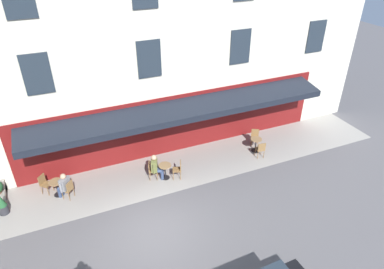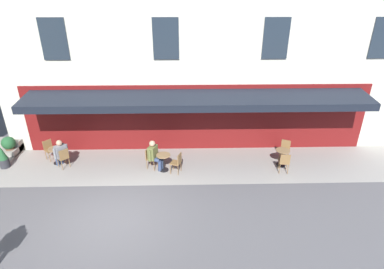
{
  "view_description": "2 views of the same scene",
  "coord_description": "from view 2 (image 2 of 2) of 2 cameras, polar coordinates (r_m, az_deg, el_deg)",
  "views": [
    {
      "loc": [
        2.34,
        9.34,
        10.23
      ],
      "look_at": [
        -3.43,
        -4.21,
        1.25
      ],
      "focal_mm": 31.87,
      "sensor_mm": 36.0,
      "label": 1
    },
    {
      "loc": [
        -2.44,
        8.08,
        6.74
      ],
      "look_at": [
        -2.75,
        -4.15,
        1.12
      ],
      "focal_mm": 27.79,
      "sensor_mm": 36.0,
      "label": 2
    }
  ],
  "objects": [
    {
      "name": "ground_plane",
      "position": [
        10.81,
        -14.68,
        -14.91
      ],
      "size": [
        70.0,
        70.0,
        0.0
      ],
      "primitive_type": "plane",
      "color": "#565456"
    },
    {
      "name": "sidewalk_cafe_terrace",
      "position": [
        13.34,
        2.24,
        -5.7
      ],
      "size": [
        20.5,
        3.2,
        0.01
      ],
      "primitive_type": "cube",
      "color": "gray",
      "rests_on": "ground_plane"
    },
    {
      "name": "cafe_table_near_entrance",
      "position": [
        12.7,
        -5.48,
        -4.93
      ],
      "size": [
        0.6,
        0.6,
        0.75
      ],
      "color": "black",
      "rests_on": "ground_plane"
    },
    {
      "name": "cafe_chair_wicker_corner_right",
      "position": [
        12.46,
        -2.82,
        -5.18
      ],
      "size": [
        0.51,
        0.51,
        0.91
      ],
      "color": "olive",
      "rests_on": "ground_plane"
    },
    {
      "name": "cafe_chair_wicker_back_row",
      "position": [
        12.93,
        -8.05,
        -4.23
      ],
      "size": [
        0.52,
        0.52,
        0.91
      ],
      "color": "olive",
      "rests_on": "ground_plane"
    },
    {
      "name": "cafe_table_mid_terrace",
      "position": [
        13.62,
        16.93,
        -3.83
      ],
      "size": [
        0.6,
        0.6,
        0.75
      ],
      "color": "black",
      "rests_on": "ground_plane"
    },
    {
      "name": "cafe_chair_wicker_facing_street",
      "position": [
        13.04,
        17.32,
        -4.93
      ],
      "size": [
        0.46,
        0.46,
        0.91
      ],
      "color": "olive",
      "rests_on": "ground_plane"
    },
    {
      "name": "cafe_chair_wicker_under_awning",
      "position": [
        14.15,
        17.42,
        -2.52
      ],
      "size": [
        0.54,
        0.54,
        0.91
      ],
      "color": "olive",
      "rests_on": "ground_plane"
    },
    {
      "name": "cafe_table_streetside",
      "position": [
        14.49,
        -24.59,
        -3.31
      ],
      "size": [
        0.6,
        0.6,
        0.75
      ],
      "color": "black",
      "rests_on": "ground_plane"
    },
    {
      "name": "cafe_chair_wicker_corner_left",
      "position": [
        13.94,
        -23.46,
        -3.93
      ],
      "size": [
        0.56,
        0.56,
        0.91
      ],
      "color": "olive",
      "rests_on": "ground_plane"
    },
    {
      "name": "cafe_chair_wicker_kerbside",
      "position": [
        15.0,
        -25.74,
        -2.36
      ],
      "size": [
        0.56,
        0.56,
        0.91
      ],
      "color": "olive",
      "rests_on": "ground_plane"
    },
    {
      "name": "seated_patron_in_grey",
      "position": [
        14.06,
        -23.96,
        -3.13
      ],
      "size": [
        0.63,
        0.61,
        1.29
      ],
      "color": "navy",
      "rests_on": "ground_plane"
    },
    {
      "name": "seated_companion_in_olive",
      "position": [
        12.76,
        -7.23,
        -3.76
      ],
      "size": [
        0.64,
        0.65,
        1.33
      ],
      "color": "navy",
      "rests_on": "ground_plane"
    },
    {
      "name": "potted_plant_under_sign",
      "position": [
        16.08,
        -31.7,
        -1.73
      ],
      "size": [
        0.6,
        0.6,
        1.0
      ],
      "color": "brown",
      "rests_on": "ground_plane"
    },
    {
      "name": "potted_plant_entrance_left",
      "position": [
        15.25,
        -32.54,
        -3.7
      ],
      "size": [
        0.4,
        0.4,
        1.02
      ],
      "color": "#2D2D33",
      "rests_on": "ground_plane"
    }
  ]
}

